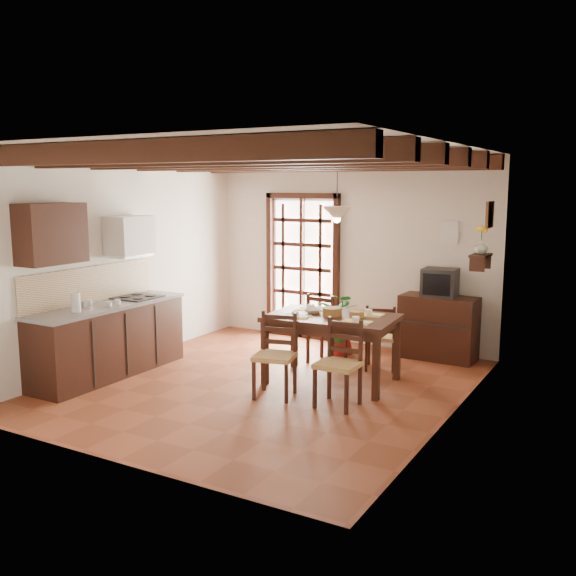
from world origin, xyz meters
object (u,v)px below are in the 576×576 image
Objects in this scene: chair_near_right at (338,380)px; chair_far_left at (326,341)px; sideboard at (438,328)px; chair_near_left at (275,371)px; kitchen_counter at (109,339)px; dining_table at (332,324)px; pendant_lamp at (337,212)px; crt_tv at (440,283)px; potted_plant at (341,315)px; chair_far_right at (381,349)px.

chair_far_left is at bearing 120.76° from chair_near_right.
chair_near_left is at bearing -112.64° from sideboard.
dining_table is at bearing 23.53° from kitchen_counter.
pendant_lamp reaches higher than chair_near_right.
crt_tv is at bearing 51.66° from chair_near_left.
chair_near_right is at bearing -9.29° from chair_near_left.
kitchen_counter is at bearing -154.64° from pendant_lamp.
pendant_lamp reaches higher than potted_plant.
chair_far_left is (2.15, 1.89, -0.17)m from kitchen_counter.
dining_table is 1.36m from pendant_lamp.
crt_tv is 1.45m from potted_plant.
potted_plant is 2.23× the size of pendant_lamp.
crt_tv is at bearing 59.61° from dining_table.
chair_near_left is (2.27, 0.32, -0.17)m from kitchen_counter.
kitchen_counter is at bearing -131.32° from potted_plant.
kitchen_counter is 2.36× the size of chair_near_right.
chair_far_left is at bearing -147.21° from crt_tv.
chair_far_right is at bearing 94.57° from chair_near_right.
crt_tv is at bearing 39.48° from kitchen_counter.
chair_far_right is at bearing -117.55° from sideboard.
dining_table is 1.90× the size of pendant_lamp.
potted_plant is at bearing -166.36° from crt_tv.
dining_table is at bearing 52.16° from chair_far_right.
chair_near_right is at bearing -62.57° from pendant_lamp.
potted_plant is (2.13, 2.42, 0.10)m from kitchen_counter.
kitchen_counter is 2.57× the size of chair_far_right.
dining_table is 0.97m from chair_near_right.
chair_near_left is 1.00× the size of chair_far_left.
kitchen_counter is 3.29m from pendant_lamp.
potted_plant is at bearing 114.41° from chair_near_right.
chair_far_right is 0.84× the size of sideboard.
crt_tv reaches higher than chair_far_left.
pendant_lamp reaches higher than crt_tv.
chair_near_right is at bearing 7.06° from kitchen_counter.
chair_near_right is at bearing 125.41° from chair_far_left.
crt_tv is at bearing 17.17° from potted_plant.
chair_far_right is 1.82× the size of crt_tv.
pendant_lamp is (-0.82, -1.59, 1.63)m from sideboard.
pendant_lamp is (0.44, -0.65, 1.78)m from chair_far_left.
dining_table is 0.97m from chair_far_left.
crt_tv is 2.05m from pendant_lamp.
chair_far_right is 1.03× the size of pendant_lamp.
pendant_lamp is (-0.44, 0.85, 1.78)m from chair_near_right.
chair_far_left is 1.14× the size of pendant_lamp.
chair_near_right is at bearing -96.84° from sideboard.
chair_near_right is (0.77, 0.06, -0.00)m from chair_near_left.
kitchen_counter is 4.47m from crt_tv.
kitchen_counter is at bearing 46.14° from chair_far_left.
kitchen_counter is 3.52m from chair_far_right.
chair_far_right is 1.97m from pendant_lamp.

